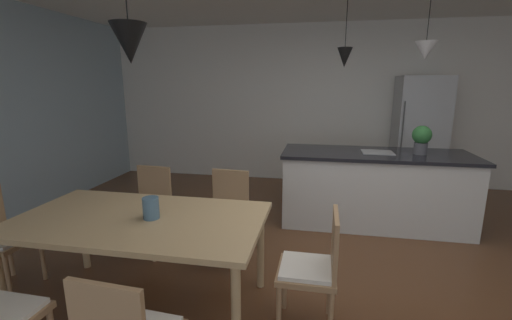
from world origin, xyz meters
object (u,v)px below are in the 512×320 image
vase_on_dining_table (151,208)px  chair_far_right (226,212)px  refrigerator (418,135)px  kitchen_island (374,187)px  dining_table (140,225)px  chair_kitchen_end (314,267)px  chair_far_left (149,206)px  potted_plant_on_island (422,138)px

vase_on_dining_table → chair_far_right: bearing=70.2°
vase_on_dining_table → refrigerator: bearing=52.3°
kitchen_island → vase_on_dining_table: bearing=-132.5°
dining_table → kitchen_island: 2.84m
chair_far_right → vase_on_dining_table: (-0.32, -0.88, 0.35)m
dining_table → chair_kitchen_end: chair_kitchen_end is taller
chair_far_left → refrigerator: refrigerator is taller
kitchen_island → dining_table: bearing=-134.1°
chair_far_left → kitchen_island: kitchen_island is taller
chair_kitchen_end → refrigerator: refrigerator is taller
kitchen_island → potted_plant_on_island: size_ratio=6.61×
refrigerator → vase_on_dining_table: 4.45m
chair_far_left → refrigerator: size_ratio=0.48×
chair_far_right → kitchen_island: bearing=36.8°
chair_kitchen_end → vase_on_dining_table: bearing=-179.8°
chair_far_right → kitchen_island: size_ratio=0.39×
chair_far_right → vase_on_dining_table: bearing=-109.8°
chair_far_right → potted_plant_on_island: (2.04, 1.16, 0.62)m
chair_far_right → refrigerator: (2.40, 2.64, 0.44)m
refrigerator → vase_on_dining_table: size_ratio=11.48×
dining_table → potted_plant_on_island: 3.22m
kitchen_island → refrigerator: (0.85, 1.48, 0.45)m
dining_table → kitchen_island: bearing=45.9°
chair_far_left → vase_on_dining_table: (0.51, -0.88, 0.35)m
chair_kitchen_end → vase_on_dining_table: 1.24m
potted_plant_on_island → vase_on_dining_table: bearing=-139.1°
kitchen_island → vase_on_dining_table: size_ratio=13.96×
chair_far_right → potted_plant_on_island: bearing=29.6°
chair_far_left → kitchen_island: 2.65m
dining_table → vase_on_dining_table: (0.10, -0.01, 0.14)m
potted_plant_on_island → refrigerator: bearing=76.2°
refrigerator → potted_plant_on_island: refrigerator is taller
chair_kitchen_end → vase_on_dining_table: size_ratio=5.46×
chair_far_right → chair_far_left: bearing=180.0°
chair_far_left → kitchen_island: bearing=26.0°
dining_table → chair_far_right: bearing=64.4°
chair_far_right → potted_plant_on_island: size_ratio=2.59×
dining_table → chair_far_left: (-0.41, 0.87, -0.20)m
chair_kitchen_end → kitchen_island: kitchen_island is taller
kitchen_island → potted_plant_on_island: (0.49, 0.00, 0.63)m
kitchen_island → chair_kitchen_end: bearing=-108.5°
chair_kitchen_end → vase_on_dining_table: vase_on_dining_table is taller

